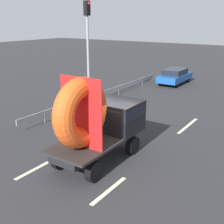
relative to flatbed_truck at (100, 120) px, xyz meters
name	(u,v)px	position (x,y,z in m)	size (l,w,h in m)	color
ground_plane	(104,154)	(-0.19, 0.52, -1.78)	(120.00, 120.00, 0.00)	#28282B
flatbed_truck	(100,120)	(0.00, 0.00, 0.00)	(2.02, 4.60, 3.73)	black
distant_sedan	(175,76)	(-3.29, 15.98, -1.04)	(1.81, 4.23, 1.38)	black
traffic_light	(88,40)	(-5.59, 6.28, 2.57)	(0.42, 0.36, 6.79)	gray
guardrail	(104,93)	(-5.37, 7.75, -1.25)	(0.10, 15.62, 0.71)	gray
lane_dash_left_near	(39,167)	(-1.65, -1.93, -1.78)	(2.40, 0.16, 0.01)	beige
lane_dash_left_far	(135,116)	(-1.65, 5.86, -1.78)	(2.34, 0.16, 0.01)	beige
lane_dash_right_near	(109,190)	(1.65, -1.74, -1.78)	(2.04, 0.16, 0.01)	beige
lane_dash_right_far	(188,126)	(1.65, 6.01, -1.78)	(2.84, 0.16, 0.01)	beige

